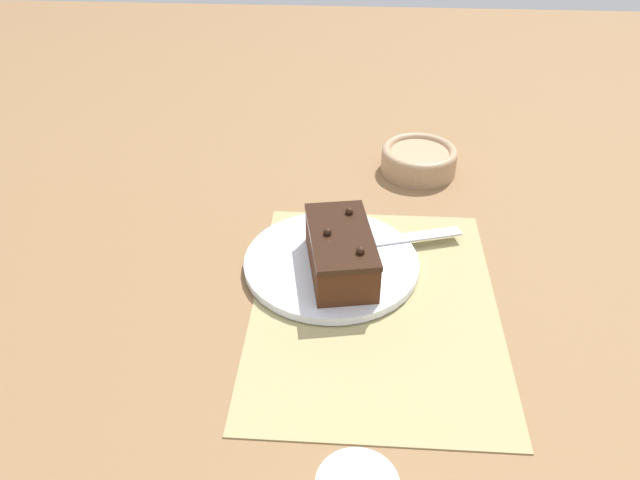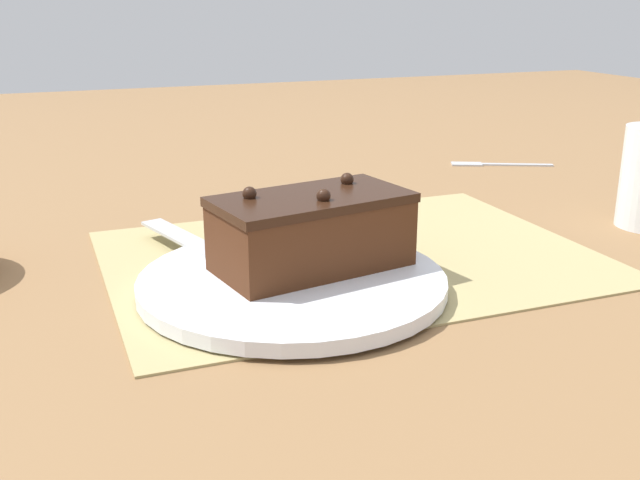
% 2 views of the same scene
% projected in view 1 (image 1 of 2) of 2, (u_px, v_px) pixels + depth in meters
% --- Properties ---
extents(ground_plane, '(3.00, 3.00, 0.00)m').
position_uv_depth(ground_plane, '(375.00, 306.00, 0.87)').
color(ground_plane, olive).
extents(placemat_woven, '(0.46, 0.34, 0.00)m').
position_uv_depth(placemat_woven, '(375.00, 305.00, 0.87)').
color(placemat_woven, tan).
rests_on(placemat_woven, ground_plane).
extents(cake_plate, '(0.26, 0.26, 0.01)m').
position_uv_depth(cake_plate, '(331.00, 263.00, 0.93)').
color(cake_plate, white).
rests_on(cake_plate, placemat_woven).
extents(chocolate_cake, '(0.18, 0.12, 0.07)m').
position_uv_depth(chocolate_cake, '(341.00, 251.00, 0.89)').
color(chocolate_cake, '#472614').
rests_on(chocolate_cake, cake_plate).
extents(serving_knife, '(0.08, 0.21, 0.01)m').
position_uv_depth(serving_knife, '(372.00, 240.00, 0.96)').
color(serving_knife, black).
rests_on(serving_knife, cake_plate).
extents(small_bowl, '(0.14, 0.14, 0.05)m').
position_uv_depth(small_bowl, '(419.00, 159.00, 1.16)').
color(small_bowl, tan).
rests_on(small_bowl, ground_plane).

